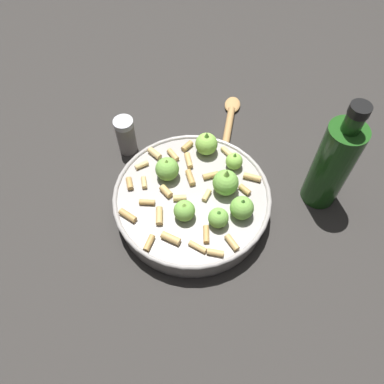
{
  "coord_description": "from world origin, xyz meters",
  "views": [
    {
      "loc": [
        0.38,
        -0.03,
        0.63
      ],
      "look_at": [
        0.0,
        0.0,
        0.06
      ],
      "focal_mm": 35.59,
      "sensor_mm": 36.0,
      "label": 1
    }
  ],
  "objects": [
    {
      "name": "ground_plane",
      "position": [
        0.0,
        0.0,
        0.0
      ],
      "size": [
        2.4,
        2.4,
        0.0
      ],
      "primitive_type": "plane",
      "color": "#2D2B28"
    },
    {
      "name": "cooking_pan",
      "position": [
        -0.0,
        0.0,
        0.03
      ],
      "size": [
        0.29,
        0.29,
        0.11
      ],
      "color": "#9E9993",
      "rests_on": "ground"
    },
    {
      "name": "pepper_shaker",
      "position": [
        -0.16,
        -0.12,
        0.04
      ],
      "size": [
        0.04,
        0.04,
        0.09
      ],
      "color": "gray",
      "rests_on": "ground"
    },
    {
      "name": "olive_oil_bottle",
      "position": [
        -0.01,
        0.25,
        0.1
      ],
      "size": [
        0.07,
        0.07,
        0.24
      ],
      "color": "#1E4C19",
      "rests_on": "ground"
    },
    {
      "name": "wooden_spoon",
      "position": [
        -0.19,
        0.1,
        0.01
      ],
      "size": [
        0.25,
        0.09,
        0.02
      ],
      "color": "#B2844C",
      "rests_on": "ground"
    }
  ]
}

